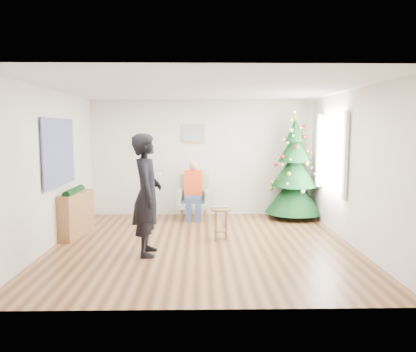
{
  "coord_description": "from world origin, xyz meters",
  "views": [
    {
      "loc": [
        -0.04,
        -6.68,
        1.93
      ],
      "look_at": [
        0.1,
        0.6,
        1.1
      ],
      "focal_mm": 35.0,
      "sensor_mm": 36.0,
      "label": 1
    }
  ],
  "objects_px": {
    "console": "(75,214)",
    "stool": "(221,224)",
    "standing_man": "(147,195)",
    "christmas_tree": "(295,171)",
    "armchair": "(194,203)"
  },
  "relations": [
    {
      "from": "standing_man",
      "to": "console",
      "type": "height_order",
      "value": "standing_man"
    },
    {
      "from": "christmas_tree",
      "to": "console",
      "type": "bearing_deg",
      "value": -161.52
    },
    {
      "from": "console",
      "to": "christmas_tree",
      "type": "bearing_deg",
      "value": 28.06
    },
    {
      "from": "christmas_tree",
      "to": "stool",
      "type": "height_order",
      "value": "christmas_tree"
    },
    {
      "from": "stool",
      "to": "armchair",
      "type": "xyz_separation_m",
      "value": [
        -0.51,
        1.72,
        0.06
      ]
    },
    {
      "from": "stool",
      "to": "christmas_tree",
      "type": "bearing_deg",
      "value": 46.16
    },
    {
      "from": "stool",
      "to": "standing_man",
      "type": "xyz_separation_m",
      "value": [
        -1.18,
        -0.82,
        0.65
      ]
    },
    {
      "from": "christmas_tree",
      "to": "console",
      "type": "height_order",
      "value": "christmas_tree"
    },
    {
      "from": "stool",
      "to": "standing_man",
      "type": "bearing_deg",
      "value": -145.15
    },
    {
      "from": "christmas_tree",
      "to": "standing_man",
      "type": "xyz_separation_m",
      "value": [
        -2.88,
        -2.59,
        -0.09
      ]
    },
    {
      "from": "armchair",
      "to": "christmas_tree",
      "type": "bearing_deg",
      "value": 4.51
    },
    {
      "from": "stool",
      "to": "standing_man",
      "type": "distance_m",
      "value": 1.58
    },
    {
      "from": "armchair",
      "to": "console",
      "type": "bearing_deg",
      "value": -143.48
    },
    {
      "from": "console",
      "to": "stool",
      "type": "bearing_deg",
      "value": 2.9
    },
    {
      "from": "standing_man",
      "to": "console",
      "type": "xyz_separation_m",
      "value": [
        -1.47,
        1.14,
        -0.54
      ]
    }
  ]
}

